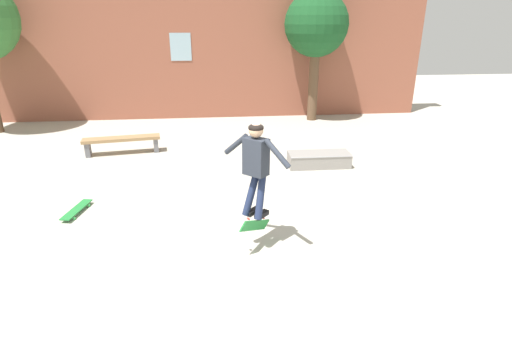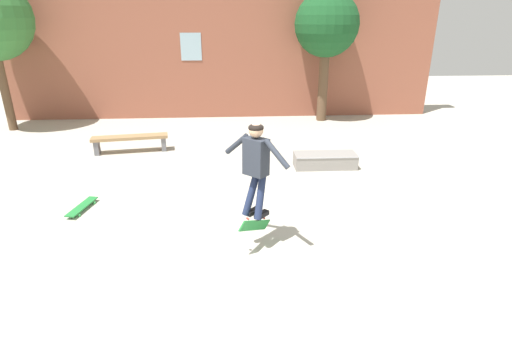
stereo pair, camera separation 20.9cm
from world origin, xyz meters
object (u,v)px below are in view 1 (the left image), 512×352
object	(u,v)px
skate_ledge	(319,160)
skateboard_resting	(77,209)
tree_right	(316,26)
park_bench	(122,141)
skater	(256,162)
skateboard_flipping	(255,225)

from	to	relation	value
skate_ledge	skateboard_resting	size ratio (longest dim) A/B	1.69
tree_right	park_bench	world-z (taller)	tree_right
skate_ledge	skater	xyz separation A→B (m)	(-1.89, -3.47, 1.24)
skater	skateboard_resting	world-z (taller)	skater
skateboard_flipping	skateboard_resting	world-z (taller)	skateboard_flipping
park_bench	skate_ledge	bearing A→B (deg)	-25.36
park_bench	skater	world-z (taller)	skater
park_bench	skateboard_flipping	size ratio (longest dim) A/B	3.25
tree_right	skateboard_resting	bearing A→B (deg)	-131.85
tree_right	skateboard_resting	xyz separation A→B (m)	(-6.02, -6.72, -3.05)
skateboard_flipping	skateboard_resting	distance (m)	3.53
park_bench	skateboard_flipping	bearing A→B (deg)	-67.45
skate_ledge	skater	size ratio (longest dim) A/B	1.02
tree_right	skate_ledge	bearing A→B (deg)	-101.37
tree_right	skateboard_resting	distance (m)	9.52
tree_right	skateboard_flipping	xyz separation A→B (m)	(-2.87, -8.26, -2.72)
skate_ledge	skateboard_resting	world-z (taller)	skate_ledge
skater	tree_right	bearing A→B (deg)	23.56
skate_ledge	tree_right	bearing A→B (deg)	79.33
park_bench	skateboard_resting	xyz separation A→B (m)	(-0.14, -3.48, -0.27)
skater	skateboard_flipping	bearing A→B (deg)	-161.43
tree_right	skateboard_resting	size ratio (longest dim) A/B	4.82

